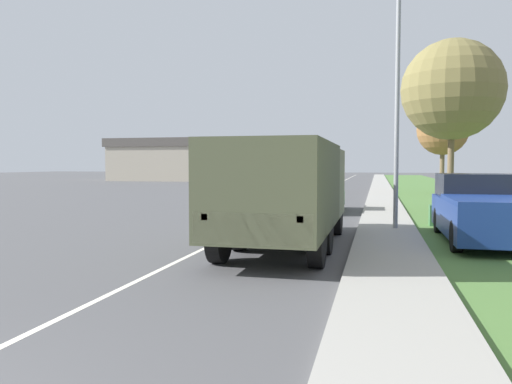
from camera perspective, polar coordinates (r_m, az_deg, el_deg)
name	(u,v)px	position (r m, az deg, el deg)	size (l,w,h in m)	color
ground_plane	(326,190)	(42.12, 7.98, 0.28)	(180.00, 180.00, 0.00)	#4C4C4F
lane_centre_stripe	(326,190)	(42.12, 7.98, 0.28)	(0.12, 120.00, 0.00)	silver
sidewalk_right	(381,189)	(41.91, 14.12, 0.28)	(1.80, 120.00, 0.12)	#9E9B93
grass_strip_right	(438,191)	(42.18, 20.10, 0.14)	(7.00, 120.00, 0.02)	#4C7538
military_truck	(287,187)	(12.60, 3.56, 0.54)	(2.39, 7.49, 2.61)	#606647
car_nearest_ahead	(321,196)	(22.57, 7.44, -0.48)	(1.86, 4.20, 1.49)	#336B3D
car_second_ahead	(298,183)	(38.49, 4.86, 1.09)	(1.86, 4.38, 1.58)	black
pickup_truck	(481,210)	(14.84, 24.35, -1.84)	(2.06, 5.32, 1.81)	navy
lamp_post	(391,85)	(16.22, 15.15, 11.68)	(1.69, 0.24, 7.46)	gray
tree_mid_right	(452,90)	(22.77, 21.52, 10.79)	(4.18, 4.18, 7.29)	brown
tree_far_right	(443,130)	(37.88, 20.57, 6.65)	(3.58, 3.58, 6.32)	brown
utility_box	(438,215)	(18.05, 20.06, -2.52)	(0.55, 0.45, 0.70)	#3D7042
building_distant	(180,160)	(65.87, -8.68, 3.68)	(17.55, 8.52, 5.40)	#B2A893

